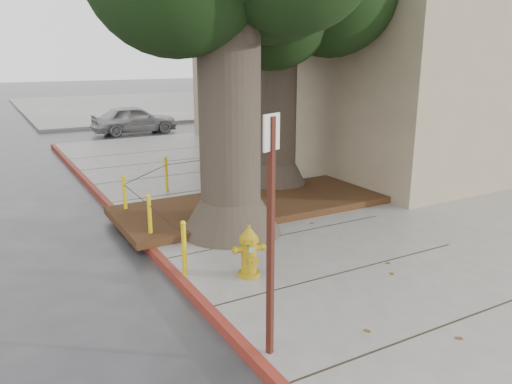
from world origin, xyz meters
The scene contains 13 objects.
ground centered at (0.00, 0.00, 0.00)m, with size 140.00×140.00×0.00m, color #28282B.
sidewalk_main centered at (6.00, 2.50, 0.07)m, with size 16.00×26.00×0.15m, color slate.
sidewalk_far centered at (6.00, 30.00, 0.07)m, with size 16.00×20.00×0.15m, color slate.
curb_red centered at (-2.00, 2.50, 0.07)m, with size 0.14×26.00×0.16m, color maroon.
planter_bed centered at (0.90, 3.90, 0.23)m, with size 6.40×2.60×0.16m, color black.
building_corner centered at (10.00, 8.50, 5.00)m, with size 12.00×13.00×10.00m, color tan.
building_side_white centered at (16.00, 26.00, 4.50)m, with size 10.00×10.00×9.00m, color silver.
building_side_grey centered at (22.00, 32.00, 6.00)m, with size 12.00×14.00×12.00m, color slate.
bollard_ring centered at (-0.87, 4.38, 0.66)m, with size 3.79×5.39×0.95m.
fire_hydrant centered at (-1.00, 0.65, 0.58)m, with size 0.47×0.44×0.88m.
signpost centered at (-1.82, -1.39, 1.79)m, with size 0.27×0.14×2.90m.
car_silver centered at (2.01, 17.62, 0.67)m, with size 1.59×3.94×1.34m, color #A7A7AC.
car_red centered at (9.18, 18.96, 0.69)m, with size 1.45×4.16×1.37m, color #9A240E.
Camera 1 is at (-4.58, -5.96, 3.66)m, focal length 35.00 mm.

